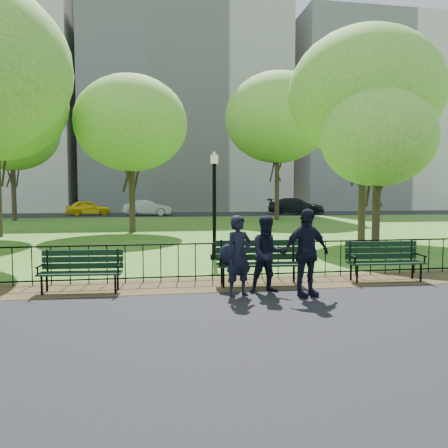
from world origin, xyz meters
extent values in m
plane|color=#35661A|center=(0.00, 0.00, 0.00)|extent=(120.00, 120.00, 0.00)
cube|color=black|center=(0.00, -3.40, 0.01)|extent=(60.00, 9.20, 0.01)
cube|color=#3A2C18|center=(0.00, 1.50, 0.01)|extent=(60.00, 1.60, 0.01)
cube|color=black|center=(0.00, 35.00, 0.01)|extent=(70.00, 9.00, 0.01)
cylinder|color=black|center=(0.00, 2.00, 0.88)|extent=(24.00, 0.04, 0.04)
cylinder|color=black|center=(0.00, 2.00, 0.12)|extent=(24.00, 0.04, 0.04)
cylinder|color=black|center=(0.00, 2.00, 0.45)|extent=(0.02, 0.02, 0.90)
cube|color=beige|center=(2.00, 48.00, 15.00)|extent=(24.00, 15.00, 30.00)
cube|color=silver|center=(26.00, 48.00, 12.00)|extent=(20.00, 15.00, 24.00)
cube|color=black|center=(-0.05, 1.26, 0.48)|extent=(1.94, 0.63, 0.04)
cube|color=black|center=(-0.03, 1.53, 0.84)|extent=(1.91, 0.16, 0.48)
cylinder|color=black|center=(-0.89, 1.12, 0.24)|extent=(0.05, 0.05, 0.48)
cylinder|color=black|center=(0.77, 1.01, 0.24)|extent=(0.05, 0.05, 0.48)
cylinder|color=black|center=(-0.86, 1.50, 0.24)|extent=(0.05, 0.05, 0.48)
cylinder|color=black|center=(0.79, 1.39, 0.24)|extent=(0.05, 0.05, 0.48)
cylinder|color=black|center=(-0.95, 1.31, 0.67)|extent=(0.08, 0.60, 0.04)
cylinder|color=black|center=(0.85, 1.20, 0.67)|extent=(0.08, 0.60, 0.04)
ellipsoid|color=black|center=(-0.76, 1.20, 0.73)|extent=(0.43, 0.32, 0.46)
cube|color=black|center=(-3.85, 1.16, 0.42)|extent=(1.70, 0.57, 0.04)
cube|color=black|center=(-3.83, 1.40, 0.74)|extent=(1.66, 0.16, 0.42)
cylinder|color=black|center=(-4.58, 1.05, 0.21)|extent=(0.05, 0.05, 0.42)
cylinder|color=black|center=(-3.14, 0.93, 0.21)|extent=(0.05, 0.05, 0.42)
cylinder|color=black|center=(-4.56, 1.38, 0.21)|extent=(0.05, 0.05, 0.42)
cylinder|color=black|center=(-3.12, 1.27, 0.21)|extent=(0.05, 0.05, 0.42)
cylinder|color=black|center=(-4.63, 1.22, 0.58)|extent=(0.08, 0.52, 0.04)
cylinder|color=black|center=(-3.07, 1.10, 0.58)|extent=(0.08, 0.52, 0.04)
cube|color=black|center=(2.95, 1.22, 0.44)|extent=(1.79, 0.57, 0.04)
cube|color=black|center=(2.97, 1.47, 0.78)|extent=(1.76, 0.14, 0.44)
cylinder|color=black|center=(2.18, 1.09, 0.22)|extent=(0.05, 0.05, 0.44)
cylinder|color=black|center=(3.71, 1.00, 0.22)|extent=(0.05, 0.05, 0.44)
cylinder|color=black|center=(2.20, 1.44, 0.22)|extent=(0.05, 0.05, 0.44)
cylinder|color=black|center=(3.73, 1.35, 0.22)|extent=(0.05, 0.05, 0.44)
cylinder|color=black|center=(2.12, 1.27, 0.62)|extent=(0.07, 0.55, 0.04)
cylinder|color=black|center=(3.79, 1.17, 0.62)|extent=(0.07, 0.55, 0.04)
cylinder|color=black|center=(-0.46, 5.33, 0.08)|extent=(0.26, 0.26, 0.15)
cylinder|color=black|center=(-0.46, 5.33, 1.51)|extent=(0.11, 0.11, 3.01)
cube|color=beige|center=(-0.46, 5.33, 3.11)|extent=(0.21, 0.21, 0.28)
cone|color=black|center=(-0.46, 5.33, 3.29)|extent=(0.30, 0.30, 0.11)
cylinder|color=#2D2116|center=(5.99, 7.21, 1.26)|extent=(0.29, 0.29, 2.52)
ellipsoid|color=green|center=(5.99, 7.21, 4.11)|extent=(4.25, 4.25, 3.61)
cylinder|color=#2D2116|center=(6.69, 9.70, 1.93)|extent=(0.32, 0.32, 3.87)
ellipsoid|color=green|center=(6.69, 9.70, 6.31)|extent=(6.51, 6.51, 5.54)
cylinder|color=#2D2116|center=(-3.35, 15.57, 1.75)|extent=(0.33, 0.33, 3.49)
ellipsoid|color=green|center=(-3.35, 15.57, 5.70)|extent=(5.88, 5.88, 5.00)
cylinder|color=#2D2116|center=(7.23, 24.45, 2.39)|extent=(0.34, 0.34, 4.78)
ellipsoid|color=green|center=(7.23, 24.45, 7.79)|extent=(8.04, 8.04, 6.84)
cylinder|color=#2D2116|center=(-12.52, 27.00, 2.06)|extent=(0.34, 0.34, 4.11)
ellipsoid|color=green|center=(-12.52, 27.00, 6.71)|extent=(6.92, 6.92, 5.89)
imported|color=black|center=(-0.70, 0.36, 0.81)|extent=(0.69, 0.58, 1.60)
imported|color=black|center=(-0.05, 0.56, 0.80)|extent=(0.77, 0.40, 1.58)
imported|color=black|center=(0.60, 0.11, 0.88)|extent=(1.09, 0.64, 1.74)
imported|color=yellow|center=(-8.14, 34.44, 0.71)|extent=(4.35, 2.54, 1.39)
imported|color=#9B9DA2|center=(-2.59, 32.63, 0.74)|extent=(4.61, 2.29, 1.45)
imported|color=black|center=(11.75, 33.09, 0.81)|extent=(5.94, 4.13, 1.60)
camera|label=1|loc=(-2.43, -8.04, 2.05)|focal=35.00mm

